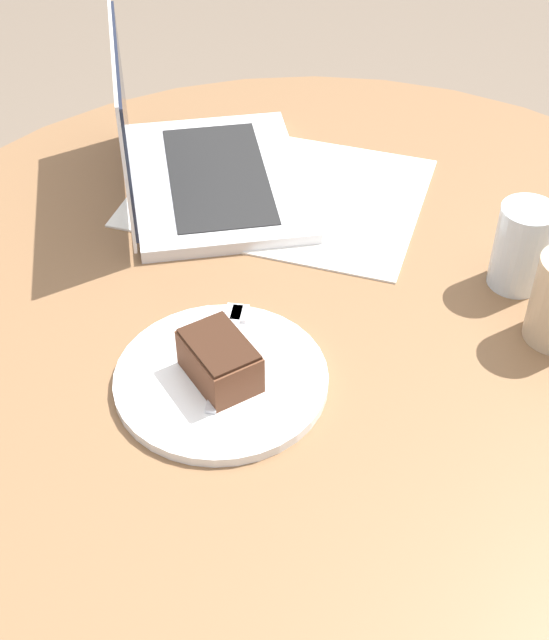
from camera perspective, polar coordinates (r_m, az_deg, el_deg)
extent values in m
plane|color=#6B5B4C|center=(1.65, 2.15, -18.86)|extent=(12.00, 12.00, 0.00)
cylinder|color=brown|center=(1.64, 2.16, -18.69)|extent=(0.58, 0.58, 0.02)
cylinder|color=brown|center=(1.34, 2.55, -11.38)|extent=(0.13, 0.13, 0.68)
cylinder|color=brown|center=(1.08, 3.11, -0.06)|extent=(1.21, 1.21, 0.03)
cube|color=white|center=(1.26, 0.27, 8.17)|extent=(0.46, 0.40, 0.00)
cylinder|color=white|center=(0.98, -3.43, -3.80)|extent=(0.24, 0.24, 0.01)
cube|color=brown|center=(0.96, -3.53, -2.66)|extent=(0.10, 0.11, 0.05)
cube|color=#351E13|center=(0.94, -3.59, -1.54)|extent=(0.09, 0.10, 0.00)
cube|color=silver|center=(0.99, -3.17, -2.32)|extent=(0.03, 0.17, 0.00)
cube|color=silver|center=(1.04, -2.44, 0.45)|extent=(0.03, 0.03, 0.00)
cylinder|color=silver|center=(1.12, 15.54, 4.54)|extent=(0.07, 0.07, 0.11)
cube|color=silver|center=(1.28, -3.62, 8.91)|extent=(0.29, 0.36, 0.02)
cube|color=black|center=(1.27, -3.64, 9.28)|extent=(0.18, 0.29, 0.00)
cube|color=silver|center=(1.22, -9.77, 12.66)|extent=(0.06, 0.32, 0.20)
cube|color=black|center=(1.22, -9.58, 12.68)|extent=(0.06, 0.30, 0.19)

